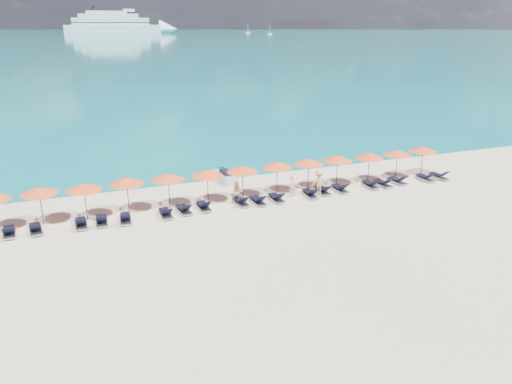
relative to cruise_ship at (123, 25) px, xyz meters
name	(u,v)px	position (x,y,z in m)	size (l,w,h in m)	color
ground	(276,228)	(-72.11, -604.46, -9.36)	(1400.00, 1400.00, 0.00)	beige
sea	(57,33)	(-72.11, 55.54, -9.36)	(1600.00, 1300.00, 0.01)	#1FA9B2
cruise_ship	(123,25)	(0.00, 0.00, 0.00)	(130.18, 28.03, 35.97)	white
sailboat_near	(270,33)	(146.81, -93.55, -8.38)	(5.23, 1.74, 9.58)	white
sailboat_far	(248,32)	(147.44, -23.42, -8.29)	(5.70, 1.90, 10.44)	white
jetski	(225,177)	(-72.04, -595.14, -8.99)	(1.18, 2.61, 0.90)	silver
beachgoer_a	(292,186)	(-68.97, -599.96, -8.62)	(0.54, 0.35, 1.47)	#DDB183
beachgoer_b	(237,192)	(-72.74, -599.82, -8.61)	(0.73, 0.42, 1.49)	#DDB183
beachgoer_c	(319,182)	(-67.10, -600.19, -8.50)	(1.12, 0.52, 1.73)	#DDB183
umbrella_1	(39,190)	(-84.20, -598.94, -7.34)	(2.10, 2.10, 2.28)	black
umbrella_2	(84,187)	(-81.83, -599.16, -7.34)	(2.10, 2.10, 2.28)	black
umbrella_3	(127,181)	(-79.38, -598.90, -7.34)	(2.10, 2.10, 2.28)	black
umbrella_4	(168,176)	(-76.90, -598.93, -7.34)	(2.10, 2.10, 2.28)	black
umbrella_5	(207,173)	(-74.45, -599.09, -7.34)	(2.10, 2.10, 2.28)	black
umbrella_6	(243,169)	(-72.07, -599.02, -7.34)	(2.10, 2.10, 2.28)	black
umbrella_7	(277,165)	(-69.59, -598.96, -7.34)	(2.10, 2.10, 2.28)	black
umbrella_8	(309,161)	(-67.30, -599.01, -7.34)	(2.10, 2.10, 2.28)	black
umbrella_9	(338,158)	(-64.98, -598.92, -7.34)	(2.10, 2.10, 2.28)	black
umbrella_10	(370,155)	(-62.51, -599.14, -7.34)	(2.10, 2.10, 2.28)	black
umbrella_11	(398,152)	(-60.12, -599.17, -7.34)	(2.10, 2.10, 2.28)	black
umbrella_12	(423,149)	(-57.71, -599.03, -7.34)	(2.10, 2.10, 2.28)	black
lounger_1	(9,232)	(-85.93, -600.07, -9.13)	(0.72, 1.73, 0.66)	silver
lounger_2	(35,229)	(-84.61, -600.15, -9.13)	(0.77, 1.75, 0.66)	silver
lounger_3	(81,223)	(-82.24, -600.23, -9.13)	(0.62, 1.70, 0.66)	silver
lounger_4	(101,220)	(-81.12, -600.23, -9.13)	(0.75, 1.74, 0.66)	silver
lounger_5	(125,218)	(-79.81, -600.41, -9.13)	(0.78, 1.75, 0.66)	silver
lounger_6	(166,213)	(-77.47, -600.44, -9.13)	(0.62, 1.70, 0.66)	silver
lounger_7	(184,209)	(-76.31, -600.20, -9.13)	(0.76, 1.74, 0.66)	silver
lounger_8	(204,206)	(-75.05, -600.10, -9.13)	(0.62, 1.70, 0.66)	silver
lounger_9	(241,201)	(-72.63, -600.16, -9.13)	(0.70, 1.73, 0.66)	silver
lounger_10	(258,200)	(-71.56, -600.39, -9.13)	(0.67, 1.72, 0.66)	silver
lounger_11	(276,198)	(-70.26, -600.35, -9.13)	(0.65, 1.71, 0.66)	silver
lounger_12	(310,193)	(-67.83, -600.38, -9.13)	(0.77, 1.75, 0.66)	silver
lounger_13	(323,190)	(-66.72, -600.12, -9.13)	(0.77, 1.75, 0.66)	silver
lounger_14	(340,188)	(-65.45, -600.19, -9.13)	(0.64, 1.71, 0.66)	silver
lounger_15	(370,184)	(-63.00, -600.20, -9.13)	(0.73, 1.74, 0.66)	silver
lounger_16	(383,183)	(-62.02, -600.29, -9.13)	(0.70, 1.73, 0.66)	silver
lounger_17	(398,180)	(-60.66, -600.15, -9.13)	(0.71, 1.73, 0.66)	silver
lounger_18	(425,177)	(-58.33, -600.29, -9.13)	(0.69, 1.72, 0.66)	silver
lounger_19	(439,176)	(-57.11, -600.32, -9.13)	(0.72, 1.73, 0.66)	silver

